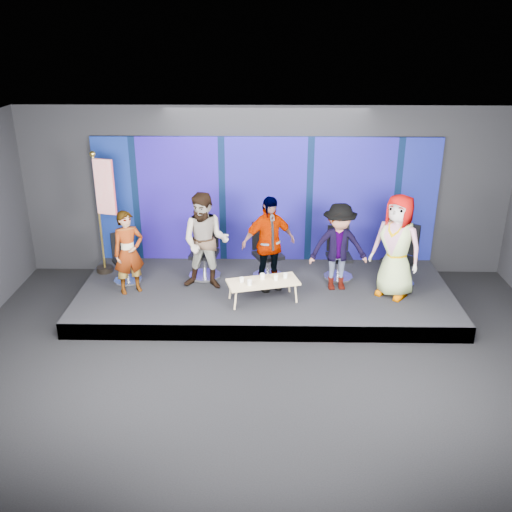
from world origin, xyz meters
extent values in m
plane|color=black|center=(0.00, 0.00, 0.00)|extent=(10.00, 10.00, 0.00)
cube|color=black|center=(0.00, 4.00, 1.75)|extent=(10.00, 0.02, 3.50)
cube|color=black|center=(0.00, -4.00, 1.75)|extent=(10.00, 0.02, 3.50)
cube|color=black|center=(0.00, 0.00, 3.50)|extent=(10.00, 8.00, 0.02)
cube|color=black|center=(0.00, 2.50, 0.15)|extent=(7.00, 3.00, 0.30)
cube|color=#061D4E|center=(0.00, 3.95, 1.60)|extent=(7.00, 0.08, 2.60)
cylinder|color=silver|center=(-2.67, 2.71, 0.33)|extent=(0.75, 0.75, 0.05)
cylinder|color=silver|center=(-2.67, 2.71, 0.54)|extent=(0.06, 0.06, 0.36)
cube|color=black|center=(-2.67, 2.71, 0.72)|extent=(0.60, 0.60, 0.06)
cube|color=black|center=(-2.78, 2.90, 1.02)|extent=(0.37, 0.24, 0.50)
imported|color=black|center=(-2.50, 2.29, 1.09)|extent=(0.69, 0.62, 1.57)
cylinder|color=silver|center=(-1.20, 2.95, 0.33)|extent=(0.72, 0.72, 0.06)
cylinder|color=silver|center=(-1.20, 2.95, 0.58)|extent=(0.08, 0.08, 0.43)
cube|color=black|center=(-1.20, 2.95, 0.79)|extent=(0.57, 0.57, 0.08)
cube|color=black|center=(-1.17, 3.21, 1.15)|extent=(0.48, 0.11, 0.59)
imported|color=black|center=(-1.11, 2.51, 1.23)|extent=(0.98, 0.80, 1.85)
cylinder|color=silver|center=(0.05, 2.94, 0.33)|extent=(0.83, 0.83, 0.06)
cylinder|color=silver|center=(0.05, 2.94, 0.57)|extent=(0.07, 0.07, 0.42)
cube|color=black|center=(0.05, 2.94, 0.78)|extent=(0.66, 0.66, 0.07)
cube|color=black|center=(-0.05, 3.17, 1.13)|extent=(0.44, 0.23, 0.57)
imported|color=black|center=(0.05, 2.49, 1.20)|extent=(1.14, 0.83, 1.80)
cylinder|color=silver|center=(1.44, 2.95, 0.33)|extent=(0.62, 0.62, 0.06)
cylinder|color=silver|center=(1.44, 2.95, 0.55)|extent=(0.07, 0.07, 0.39)
cube|color=black|center=(1.44, 2.95, 0.75)|extent=(0.50, 0.50, 0.07)
cube|color=black|center=(1.42, 3.18, 1.07)|extent=(0.43, 0.08, 0.53)
imported|color=black|center=(1.35, 2.50, 1.14)|extent=(1.12, 0.69, 1.67)
cylinder|color=silver|center=(2.53, 2.66, 0.33)|extent=(0.94, 0.94, 0.07)
cylinder|color=silver|center=(2.53, 2.66, 0.59)|extent=(0.08, 0.08, 0.45)
cube|color=black|center=(2.53, 2.66, 0.81)|extent=(0.75, 0.75, 0.08)
cube|color=black|center=(2.69, 2.88, 1.18)|extent=(0.42, 0.34, 0.61)
imported|color=black|center=(2.36, 2.25, 1.26)|extent=(1.12, 1.06, 1.92)
cube|color=tan|center=(-0.04, 1.95, 0.67)|extent=(1.37, 0.86, 0.04)
cylinder|color=tan|center=(-0.52, 1.60, 0.48)|extent=(0.04, 0.04, 0.35)
cylinder|color=tan|center=(-0.63, 2.00, 0.48)|extent=(0.04, 0.04, 0.35)
cylinder|color=tan|center=(0.55, 1.89, 0.48)|extent=(0.04, 0.04, 0.35)
cylinder|color=tan|center=(0.44, 2.30, 0.48)|extent=(0.04, 0.04, 0.35)
cylinder|color=white|center=(-0.42, 1.89, 0.74)|extent=(0.08, 0.08, 0.09)
cylinder|color=white|center=(-0.28, 1.77, 0.74)|extent=(0.08, 0.08, 0.10)
cylinder|color=white|center=(-0.05, 2.04, 0.74)|extent=(0.09, 0.09, 0.10)
cylinder|color=white|center=(0.19, 2.00, 0.74)|extent=(0.08, 0.08, 0.09)
cylinder|color=white|center=(0.37, 2.09, 0.74)|extent=(0.08, 0.08, 0.09)
cylinder|color=black|center=(-3.25, 3.20, 0.35)|extent=(0.33, 0.33, 0.10)
cylinder|color=gold|center=(-3.25, 3.20, 1.53)|extent=(0.05, 0.05, 2.25)
sphere|color=gold|center=(-3.25, 3.20, 2.70)|extent=(0.11, 0.11, 0.11)
cube|color=red|center=(-3.06, 3.12, 2.09)|extent=(0.39, 0.17, 1.07)
camera|label=1|loc=(0.00, -7.33, 4.98)|focal=40.00mm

